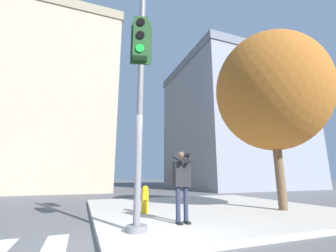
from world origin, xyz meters
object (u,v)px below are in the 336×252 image
at_px(person_photographer, 182,179).
at_px(street_tree, 271,91).
at_px(fire_hydrant, 145,199).
at_px(traffic_signal_pole, 141,74).

distance_m(person_photographer, street_tree, 5.04).
relative_size(street_tree, fire_hydrant, 7.89).
relative_size(traffic_signal_pole, person_photographer, 3.34).
bearing_deg(traffic_signal_pole, street_tree, 12.87).
bearing_deg(street_tree, traffic_signal_pole, -167.13).
bearing_deg(traffic_signal_pole, person_photographer, 18.84).
bearing_deg(fire_hydrant, person_photographer, -76.26).
height_order(person_photographer, fire_hydrant, person_photographer).
bearing_deg(person_photographer, street_tree, 11.04).
bearing_deg(traffic_signal_pole, fire_hydrant, 71.12).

